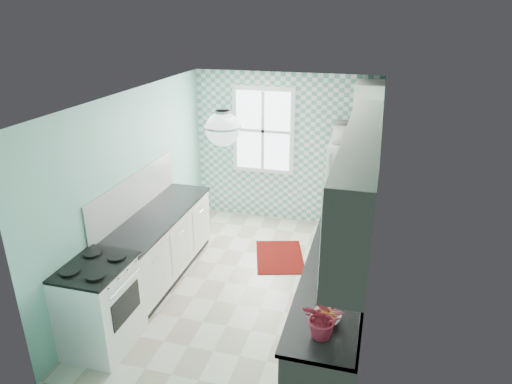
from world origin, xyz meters
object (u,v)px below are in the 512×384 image
(ceiling_light, at_px, (223,129))
(stove, at_px, (100,304))
(potted_plant, at_px, (324,318))
(microwave, at_px, (353,133))
(fridge, at_px, (348,191))
(fruit_bowl, at_px, (326,318))
(sink, at_px, (349,210))

(ceiling_light, xyz_separation_m, stove, (-1.20, -0.67, -1.82))
(potted_plant, xyz_separation_m, microwave, (-0.09, 3.70, 0.57))
(potted_plant, bearing_deg, fridge, 91.40)
(fridge, height_order, fruit_bowl, fridge)
(sink, xyz_separation_m, microwave, (-0.09, 1.07, 0.76))
(fridge, xyz_separation_m, sink, (0.09, -1.07, 0.16))
(ceiling_light, bearing_deg, fruit_bowl, -36.57)
(fruit_bowl, bearing_deg, fridge, 91.48)
(stove, height_order, potted_plant, potted_plant)
(potted_plant, bearing_deg, microwave, 91.39)
(sink, distance_m, potted_plant, 2.64)
(ceiling_light, height_order, sink, ceiling_light)
(ceiling_light, height_order, potted_plant, ceiling_light)
(fruit_bowl, xyz_separation_m, microwave, (-0.09, 3.50, 0.73))
(potted_plant, relative_size, microwave, 0.68)
(ceiling_light, bearing_deg, microwave, 66.93)
(ceiling_light, distance_m, fridge, 3.23)
(fruit_bowl, height_order, microwave, microwave)
(microwave, bearing_deg, fridge, 56.92)
(stove, bearing_deg, fridge, 53.34)
(stove, distance_m, fruit_bowl, 2.45)
(ceiling_light, xyz_separation_m, sink, (1.20, 1.54, -1.39))
(sink, height_order, microwave, microwave)
(fridge, distance_m, potted_plant, 3.72)
(fridge, distance_m, fruit_bowl, 3.50)
(fridge, xyz_separation_m, fruit_bowl, (0.09, -3.50, 0.20))
(stove, relative_size, potted_plant, 2.62)
(fridge, relative_size, potted_plant, 4.21)
(ceiling_light, relative_size, sink, 0.66)
(fruit_bowl, bearing_deg, sink, 89.90)
(ceiling_light, relative_size, stove, 0.36)
(sink, height_order, fruit_bowl, sink)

